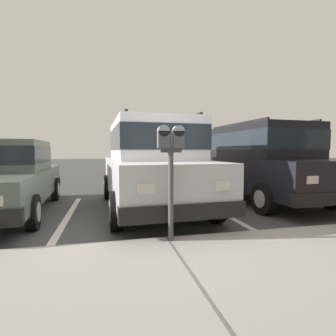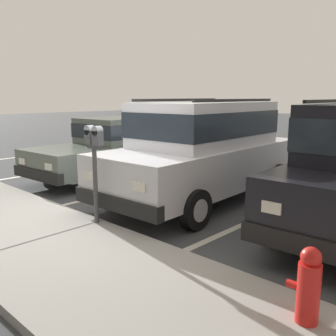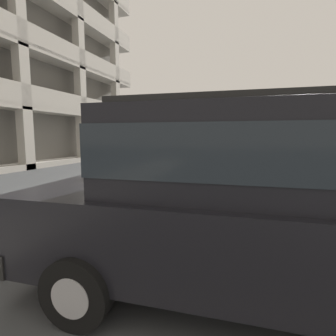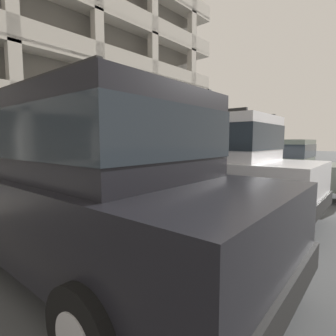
% 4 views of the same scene
% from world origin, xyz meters
% --- Properties ---
extents(ground_plane, '(80.00, 80.00, 0.10)m').
position_xyz_m(ground_plane, '(0.00, 0.00, -0.05)').
color(ground_plane, '#444749').
extents(sidewalk, '(40.00, 2.20, 0.12)m').
position_xyz_m(sidewalk, '(0.00, 1.30, 0.06)').
color(sidewalk, '#9E9B93').
rests_on(sidewalk, ground_plane).
extents(parking_stall_lines, '(12.73, 4.80, 0.01)m').
position_xyz_m(parking_stall_lines, '(1.58, -1.40, 0.00)').
color(parking_stall_lines, silver).
rests_on(parking_stall_lines, ground_plane).
extents(silver_suv, '(2.16, 4.86, 2.03)m').
position_xyz_m(silver_suv, '(-0.18, -2.18, 1.09)').
color(silver_suv, silver).
rests_on(silver_suv, ground_plane).
extents(dark_hatchback, '(2.02, 4.57, 1.54)m').
position_xyz_m(dark_hatchback, '(2.91, -2.41, 0.82)').
color(dark_hatchback, '#5B665B').
rests_on(dark_hatchback, ground_plane).
extents(parking_meter_near, '(0.35, 0.12, 1.53)m').
position_xyz_m(parking_meter_near, '(-0.03, 0.35, 1.26)').
color(parking_meter_near, '#47474C').
rests_on(parking_meter_near, sidewalk).
extents(fire_hydrant, '(0.30, 0.30, 0.70)m').
position_xyz_m(fire_hydrant, '(-3.55, 0.65, 0.46)').
color(fire_hydrant, red).
rests_on(fire_hydrant, sidewalk).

